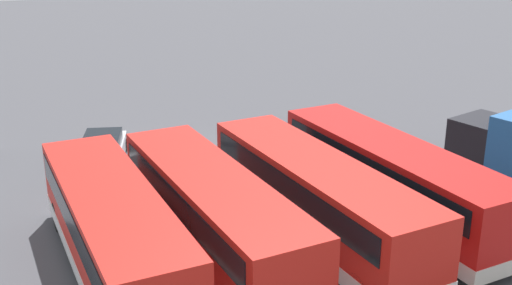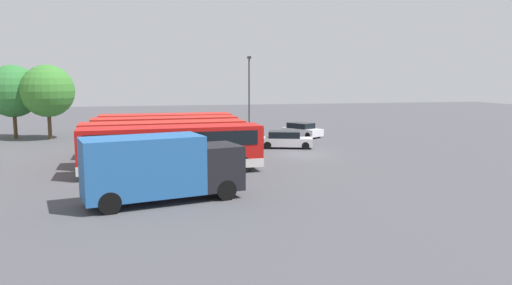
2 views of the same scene
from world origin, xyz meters
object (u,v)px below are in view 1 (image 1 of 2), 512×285
object	(u,v)px
bus_single_deck_third	(213,213)
car_hatchback_silver	(103,150)
bus_single_deck_second	(316,197)
bus_single_deck_fourth	(113,229)
bus_single_deck_near_end	(391,178)

from	to	relation	value
bus_single_deck_third	car_hatchback_silver	world-z (taller)	bus_single_deck_third
bus_single_deck_second	car_hatchback_silver	xyz separation A→B (m)	(5.40, -10.39, -0.92)
bus_single_deck_fourth	car_hatchback_silver	world-z (taller)	bus_single_deck_fourth
bus_single_deck_near_end	bus_single_deck_fourth	world-z (taller)	same
bus_single_deck_third	car_hatchback_silver	xyz separation A→B (m)	(1.65, -10.14, -0.92)
bus_single_deck_third	bus_single_deck_near_end	bearing A→B (deg)	-179.17
car_hatchback_silver	bus_single_deck_near_end	bearing A→B (deg)	131.31
bus_single_deck_near_end	bus_single_deck_fourth	xyz separation A→B (m)	(10.44, -0.08, -0.00)
bus_single_deck_near_end	car_hatchback_silver	world-z (taller)	bus_single_deck_near_end
bus_single_deck_near_end	bus_single_deck_second	world-z (taller)	same
bus_single_deck_third	bus_single_deck_fourth	distance (m)	3.27
bus_single_deck_near_end	car_hatchback_silver	bearing A→B (deg)	-48.69
bus_single_deck_third	car_hatchback_silver	bearing A→B (deg)	-80.76
bus_single_deck_second	bus_single_deck_third	world-z (taller)	same
bus_single_deck_fourth	bus_single_deck_third	bearing A→B (deg)	176.73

